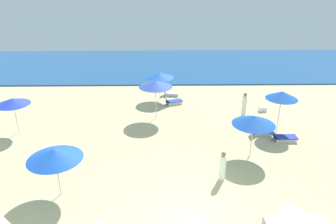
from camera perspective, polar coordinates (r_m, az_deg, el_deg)
name	(u,v)px	position (r m, az deg, el deg)	size (l,w,h in m)	color
ground_plane	(185,219)	(13.68, 3.04, -18.66)	(60.00, 60.00, 0.00)	beige
ocean	(171,65)	(34.63, 0.52, 8.46)	(60.00, 13.35, 0.12)	#22558F
umbrella_0	(54,154)	(14.50, -19.72, -7.13)	(2.39, 2.39, 2.36)	silver
umbrella_1	(160,75)	(24.48, -1.48, 6.59)	(2.16, 2.16, 2.17)	silver
lounge_chair_1_0	(173,101)	(24.15, 0.88, 1.95)	(1.51, 1.06, 0.61)	silver
lounge_chair_1_1	(170,92)	(25.93, 0.44, 3.53)	(1.37, 0.86, 0.65)	silver
umbrella_2	(13,101)	(21.20, -26.12, 1.71)	(2.00, 2.00, 2.32)	silver
umbrella_3	(282,95)	(20.45, 19.79, 2.88)	(1.94, 1.94, 2.65)	silver
lounge_chair_3_0	(261,131)	(20.50, 16.32, -3.21)	(1.27, 0.64, 0.73)	silver
lounge_chair_3_1	(283,137)	(20.17, 20.03, -4.23)	(1.51, 0.65, 0.61)	silver
umbrella_4	(254,120)	(17.22, 15.18, -1.42)	(2.28, 2.28, 2.39)	silver
umbrella_5	(156,84)	(21.09, -2.24, 5.05)	(2.26, 2.26, 2.66)	silver
beachgoer_0	(223,166)	(15.63, 9.79, -9.62)	(0.44, 0.44, 1.51)	white
beachgoer_1	(244,105)	(22.56, 13.53, 1.20)	(0.42, 0.42, 1.72)	white
cooler_box_0	(263,109)	(23.97, 16.66, 0.55)	(0.53, 0.36, 0.34)	white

